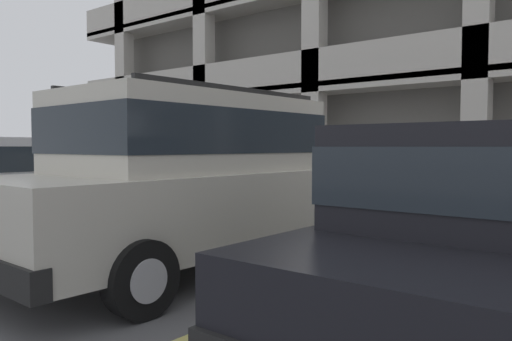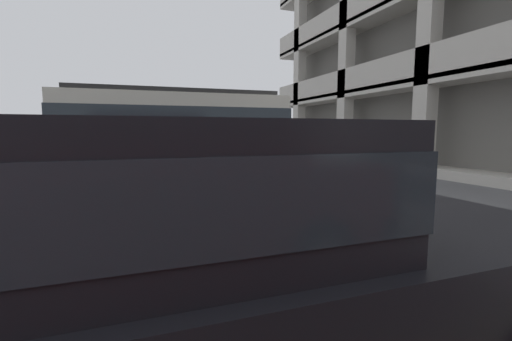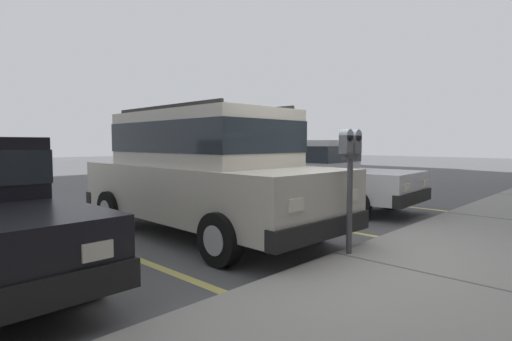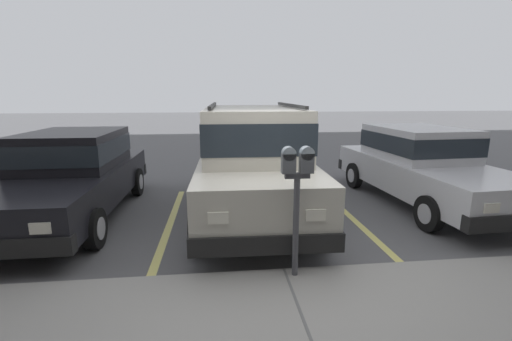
% 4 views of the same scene
% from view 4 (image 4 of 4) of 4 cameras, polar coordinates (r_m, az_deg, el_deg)
% --- Properties ---
extents(ground_plane, '(80.00, 80.00, 0.10)m').
position_cam_4_polar(ground_plane, '(4.61, 4.12, -16.65)').
color(ground_plane, '#565659').
extents(sidewalk, '(40.00, 2.20, 0.12)m').
position_cam_4_polar(sidewalk, '(3.49, 8.40, -25.35)').
color(sidewalk, gray).
rests_on(sidewalk, ground_plane).
extents(parking_stall_lines, '(13.14, 4.80, 0.01)m').
position_cam_4_polar(parking_stall_lines, '(5.85, -14.62, -9.90)').
color(parking_stall_lines, '#DBD16B').
rests_on(parking_stall_lines, ground_plane).
extents(silver_suv, '(2.10, 4.82, 2.03)m').
position_cam_4_polar(silver_suv, '(6.24, -0.65, 2.31)').
color(silver_suv, beige).
rests_on(silver_suv, ground_plane).
extents(red_sedan, '(2.02, 4.58, 1.54)m').
position_cam_4_polar(red_sedan, '(7.79, 25.80, 1.12)').
color(red_sedan, silver).
rests_on(red_sedan, ground_plane).
extents(dark_hatchback, '(1.86, 4.49, 1.54)m').
position_cam_4_polar(dark_hatchback, '(7.01, -28.32, -0.29)').
color(dark_hatchback, black).
rests_on(dark_hatchback, ground_plane).
extents(parking_meter_near, '(0.35, 0.12, 1.53)m').
position_cam_4_polar(parking_meter_near, '(3.82, 6.86, -1.82)').
color(parking_meter_near, '#47474C').
rests_on(parking_meter_near, sidewalk).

